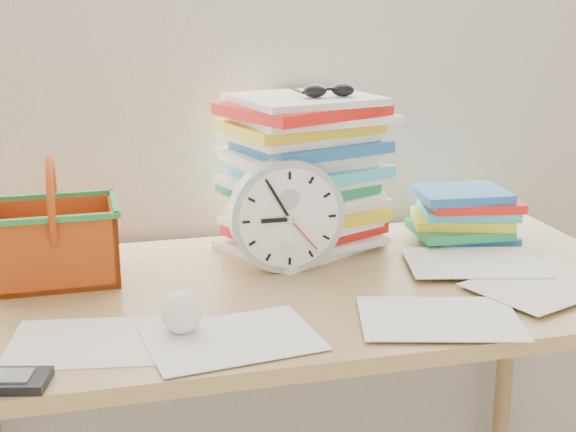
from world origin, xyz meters
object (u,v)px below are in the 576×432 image
object	(u,v)px
desk	(300,318)
paper_stack	(305,173)
book_stack	(464,215)
basket	(54,220)
clock	(286,215)

from	to	relation	value
desk	paper_stack	bearing A→B (deg)	72.91
book_stack	basket	world-z (taller)	basket
desk	clock	bearing A→B (deg)	95.07
book_stack	basket	size ratio (longest dim) A/B	0.98
desk	clock	world-z (taller)	clock
paper_stack	clock	world-z (taller)	paper_stack
desk	paper_stack	world-z (taller)	paper_stack
basket	paper_stack	bearing A→B (deg)	8.06
paper_stack	book_stack	distance (m)	0.39
basket	book_stack	bearing A→B (deg)	1.68
paper_stack	basket	bearing A→B (deg)	-171.34
clock	paper_stack	bearing A→B (deg)	61.64
paper_stack	desk	bearing A→B (deg)	-107.09
desk	book_stack	size ratio (longest dim) A/B	5.77
desk	clock	xyz separation A→B (m)	(-0.01, 0.08, 0.19)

